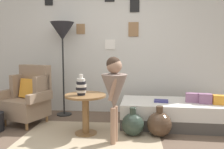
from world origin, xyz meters
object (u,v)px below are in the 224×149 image
Objects in this scene: armchair at (29,97)px; person_child at (114,88)px; demijohn_far at (159,124)px; vase_striped at (81,86)px; floor_lamp at (62,34)px; demijohn_near at (133,124)px; side_table at (86,106)px; daybed at (181,114)px; book_on_daybed at (161,101)px.

person_child is (1.50, -0.73, 0.29)m from armchair.
demijohn_far is (0.62, 0.31, -0.55)m from person_child.
person_child is at bearing -27.06° from vase_striped.
floor_lamp is 4.20× the size of demijohn_near.
floor_lamp is at bearing 122.83° from side_table.
person_child is at bearing -153.60° from demijohn_far.
daybed is at bearing 33.08° from demijohn_near.
floor_lamp reaches higher than demijohn_near.
armchair is 1.27m from floor_lamp.
person_child is at bearing -26.02° from armchair.
book_on_daybed is (1.75, -0.50, -1.10)m from floor_lamp.
book_on_daybed is 0.51m from demijohn_far.
demijohn_near is at bearing 51.32° from person_child.
person_child is (-1.01, -0.80, 0.53)m from daybed.
floor_lamp reaches higher than person_child.
person_child reaches higher than demijohn_far.
side_table is 2.70× the size of book_on_daybed.
vase_striped is (-1.51, -0.55, 0.51)m from daybed.
demijohn_near is at bearing -146.92° from daybed.
person_child is at bearing -34.24° from side_table.
demijohn_far reaches higher than daybed.
demijohn_far is (1.06, 0.01, -0.24)m from side_table.
daybed is 4.41× the size of demijohn_far.
daybed is at bearing 9.32° from book_on_daybed.
demijohn_near is 0.94× the size of demijohn_far.
book_on_daybed is at bearing -170.68° from daybed.
demijohn_far is at bearing 0.32° from side_table.
side_table is at bearing 145.76° from person_child.
floor_lamp is 2.12m from book_on_daybed.
armchair is 4.41× the size of book_on_daybed.
demijohn_far is (2.12, -0.42, -0.26)m from armchair.
side_table is 0.34× the size of floor_lamp.
vase_striped is at bearing -25.50° from armchair.
book_on_daybed is at bearing 0.52° from armchair.
armchair is at bearing -130.27° from floor_lamp.
floor_lamp is at bearing 49.73° from armchair.
armchair reaches higher than demijohn_near.
armchair is 2.52m from daybed.
floor_lamp is (-0.56, 1.00, 0.80)m from vase_striped.
floor_lamp is (0.44, 0.52, 1.07)m from armchair.
side_table is (1.06, -0.43, -0.02)m from armchair.
vase_striped is 1.40m from floor_lamp.
daybed is 1.68m from vase_striped.
vase_striped reaches higher than demijohn_near.
demijohn_near is at bearing -179.38° from demijohn_far.
daybed is 2.49m from floor_lamp.
book_on_daybed is 0.50× the size of demijohn_far.
demijohn_near is (-0.45, -0.45, -0.25)m from book_on_daybed.
vase_striped is 1.23m from demijohn_far.
person_child reaches higher than vase_striped.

